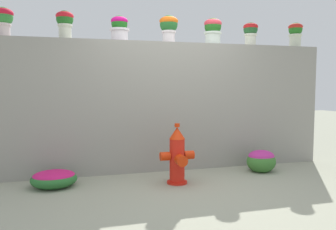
{
  "coord_description": "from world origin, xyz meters",
  "views": [
    {
      "loc": [
        -1.48,
        -4.01,
        1.32
      ],
      "look_at": [
        -0.03,
        1.09,
        0.88
      ],
      "focal_mm": 36.99,
      "sensor_mm": 36.0,
      "label": 1
    }
  ],
  "objects": [
    {
      "name": "potted_plant_6",
      "position": [
        2.36,
        1.31,
        2.26
      ],
      "size": [
        0.25,
        0.25,
        0.44
      ],
      "color": "beige",
      "rests_on": "stone_wall"
    },
    {
      "name": "potted_plant_4",
      "position": [
        0.79,
        1.31,
        2.25
      ],
      "size": [
        0.29,
        0.29,
        0.43
      ],
      "color": "silver",
      "rests_on": "stone_wall"
    },
    {
      "name": "potted_plant_2",
      "position": [
        -0.73,
        1.29,
        2.21
      ],
      "size": [
        0.29,
        0.29,
        0.39
      ],
      "color": "silver",
      "rests_on": "stone_wall"
    },
    {
      "name": "potted_plant_1",
      "position": [
        -1.52,
        1.3,
        2.25
      ],
      "size": [
        0.25,
        0.25,
        0.42
      ],
      "color": "beige",
      "rests_on": "stone_wall"
    },
    {
      "name": "stone_wall",
      "position": [
        0.0,
        1.29,
        1.0
      ],
      "size": [
        5.27,
        0.41,
        1.99
      ],
      "primitive_type": "cube",
      "color": "gray",
      "rests_on": "ground"
    },
    {
      "name": "flower_bush_left",
      "position": [
        1.35,
        0.66,
        0.18
      ],
      "size": [
        0.45,
        0.41,
        0.35
      ],
      "color": "#39722E",
      "rests_on": "ground"
    },
    {
      "name": "ground_plane",
      "position": [
        0.0,
        0.0,
        0.0
      ],
      "size": [
        24.0,
        24.0,
        0.0
      ],
      "primitive_type": "plane",
      "color": "gray"
    },
    {
      "name": "potted_plant_5",
      "position": [
        1.49,
        1.32,
        2.24
      ],
      "size": [
        0.25,
        0.25,
        0.4
      ],
      "color": "beige",
      "rests_on": "stone_wall"
    },
    {
      "name": "fire_hydrant",
      "position": [
        -0.1,
        0.39,
        0.37
      ],
      "size": [
        0.47,
        0.39,
        0.82
      ],
      "color": "red",
      "rests_on": "ground"
    },
    {
      "name": "potted_plant_3",
      "position": [
        0.05,
        1.31,
        2.27
      ],
      "size": [
        0.29,
        0.29,
        0.44
      ],
      "color": "silver",
      "rests_on": "stone_wall"
    },
    {
      "name": "flower_bush_right",
      "position": [
        -1.7,
        0.67,
        0.12
      ],
      "size": [
        0.59,
        0.54,
        0.23
      ],
      "color": "#28642C",
      "rests_on": "ground"
    },
    {
      "name": "potted_plant_0",
      "position": [
        -2.34,
        1.32,
        2.26
      ],
      "size": [
        0.28,
        0.28,
        0.42
      ],
      "color": "beige",
      "rests_on": "stone_wall"
    }
  ]
}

